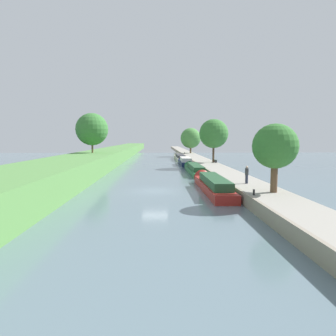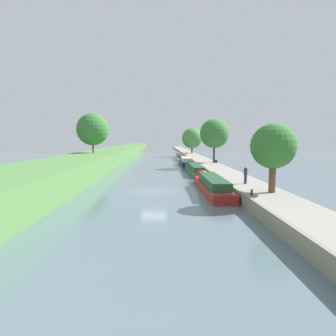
{
  "view_description": "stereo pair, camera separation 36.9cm",
  "coord_description": "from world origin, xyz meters",
  "px_view_note": "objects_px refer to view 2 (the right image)",
  "views": [
    {
      "loc": [
        0.34,
        -29.69,
        5.2
      ],
      "look_at": [
        1.71,
        13.08,
        1.0
      ],
      "focal_mm": 32.45,
      "sensor_mm": 36.0,
      "label": 1
    },
    {
      "loc": [
        0.71,
        -29.7,
        5.2
      ],
      "look_at": [
        1.71,
        13.08,
        1.0
      ],
      "focal_mm": 32.45,
      "sensor_mm": 36.0,
      "label": 2
    }
  ],
  "objects_px": {
    "park_bench": "(216,161)",
    "person_walking": "(246,174)",
    "narrowboat_navy": "(186,162)",
    "mooring_bollard_near": "(252,192)",
    "narrowboat_green": "(195,169)",
    "narrowboat_red": "(211,184)",
    "narrowboat_cream": "(181,157)",
    "mooring_bollard_far": "(186,153)"
  },
  "relations": [
    {
      "from": "narrowboat_red",
      "to": "narrowboat_green",
      "type": "xyz_separation_m",
      "value": [
        0.1,
        15.72,
        -0.07
      ]
    },
    {
      "from": "narrowboat_red",
      "to": "mooring_bollard_far",
      "type": "height_order",
      "value": "narrowboat_red"
    },
    {
      "from": "narrowboat_green",
      "to": "mooring_bollard_far",
      "type": "relative_size",
      "value": 33.23
    },
    {
      "from": "narrowboat_cream",
      "to": "mooring_bollard_far",
      "type": "bearing_deg",
      "value": 76.53
    },
    {
      "from": "narrowboat_green",
      "to": "mooring_bollard_far",
      "type": "height_order",
      "value": "mooring_bollard_far"
    },
    {
      "from": "narrowboat_red",
      "to": "mooring_bollard_far",
      "type": "xyz_separation_m",
      "value": [
        1.76,
        52.28,
        0.56
      ]
    },
    {
      "from": "narrowboat_cream",
      "to": "mooring_bollard_near",
      "type": "height_order",
      "value": "mooring_bollard_near"
    },
    {
      "from": "narrowboat_navy",
      "to": "narrowboat_green",
      "type": "bearing_deg",
      "value": -89.19
    },
    {
      "from": "mooring_bollard_far",
      "to": "narrowboat_cream",
      "type": "bearing_deg",
      "value": -103.47
    },
    {
      "from": "narrowboat_red",
      "to": "person_walking",
      "type": "distance_m",
      "value": 3.68
    },
    {
      "from": "narrowboat_navy",
      "to": "narrowboat_cream",
      "type": "bearing_deg",
      "value": 90.04
    },
    {
      "from": "narrowboat_cream",
      "to": "mooring_bollard_near",
      "type": "distance_m",
      "value": 52.27
    },
    {
      "from": "narrowboat_green",
      "to": "narrowboat_cream",
      "type": "height_order",
      "value": "narrowboat_cream"
    },
    {
      "from": "narrowboat_green",
      "to": "mooring_bollard_far",
      "type": "distance_m",
      "value": 36.59
    },
    {
      "from": "narrowboat_green",
      "to": "person_walking",
      "type": "distance_m",
      "value": 17.84
    },
    {
      "from": "narrowboat_red",
      "to": "narrowboat_navy",
      "type": "bearing_deg",
      "value": 90.19
    },
    {
      "from": "mooring_bollard_near",
      "to": "park_bench",
      "type": "distance_m",
      "value": 30.96
    },
    {
      "from": "park_bench",
      "to": "person_walking",
      "type": "bearing_deg",
      "value": -93.93
    },
    {
      "from": "narrowboat_green",
      "to": "mooring_bollard_near",
      "type": "height_order",
      "value": "mooring_bollard_near"
    },
    {
      "from": "narrowboat_red",
      "to": "mooring_bollard_near",
      "type": "bearing_deg",
      "value": -77.22
    },
    {
      "from": "narrowboat_navy",
      "to": "mooring_bollard_near",
      "type": "height_order",
      "value": "narrowboat_navy"
    },
    {
      "from": "narrowboat_green",
      "to": "narrowboat_cream",
      "type": "xyz_separation_m",
      "value": [
        -0.21,
        28.75,
        -0.0
      ]
    },
    {
      "from": "person_walking",
      "to": "mooring_bollard_near",
      "type": "distance_m",
      "value": 6.08
    },
    {
      "from": "narrowboat_red",
      "to": "person_walking",
      "type": "xyz_separation_m",
      "value": [
        2.95,
        -1.84,
        1.21
      ]
    },
    {
      "from": "narrowboat_green",
      "to": "narrowboat_navy",
      "type": "relative_size",
      "value": 1.39
    },
    {
      "from": "narrowboat_cream",
      "to": "narrowboat_green",
      "type": "bearing_deg",
      "value": -89.59
    },
    {
      "from": "narrowboat_red",
      "to": "narrowboat_cream",
      "type": "distance_m",
      "value": 44.47
    },
    {
      "from": "narrowboat_green",
      "to": "person_walking",
      "type": "bearing_deg",
      "value": -80.79
    },
    {
      "from": "narrowboat_cream",
      "to": "park_bench",
      "type": "xyz_separation_m",
      "value": [
        4.76,
        -21.41,
        0.75
      ]
    },
    {
      "from": "narrowboat_green",
      "to": "person_walking",
      "type": "height_order",
      "value": "person_walking"
    },
    {
      "from": "narrowboat_red",
      "to": "narrowboat_navy",
      "type": "height_order",
      "value": "narrowboat_navy"
    },
    {
      "from": "narrowboat_navy",
      "to": "mooring_bollard_near",
      "type": "xyz_separation_m",
      "value": [
        1.86,
        -37.43,
        0.56
      ]
    },
    {
      "from": "narrowboat_navy",
      "to": "narrowboat_cream",
      "type": "distance_m",
      "value": 14.81
    },
    {
      "from": "person_walking",
      "to": "mooring_bollard_far",
      "type": "height_order",
      "value": "person_walking"
    },
    {
      "from": "narrowboat_cream",
      "to": "mooring_bollard_near",
      "type": "bearing_deg",
      "value": -87.95
    },
    {
      "from": "person_walking",
      "to": "narrowboat_green",
      "type": "bearing_deg",
      "value": 99.21
    },
    {
      "from": "narrowboat_navy",
      "to": "mooring_bollard_near",
      "type": "relative_size",
      "value": 23.99
    },
    {
      "from": "narrowboat_red",
      "to": "narrowboat_navy",
      "type": "distance_m",
      "value": 29.67
    },
    {
      "from": "narrowboat_green",
      "to": "narrowboat_navy",
      "type": "distance_m",
      "value": 13.94
    },
    {
      "from": "narrowboat_red",
      "to": "narrowboat_green",
      "type": "height_order",
      "value": "narrowboat_red"
    },
    {
      "from": "person_walking",
      "to": "mooring_bollard_near",
      "type": "relative_size",
      "value": 3.69
    },
    {
      "from": "person_walking",
      "to": "mooring_bollard_far",
      "type": "relative_size",
      "value": 3.69
    }
  ]
}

